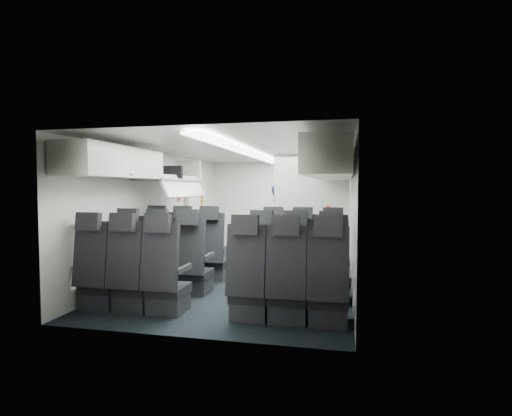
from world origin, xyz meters
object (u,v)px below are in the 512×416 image
at_px(galley_unit, 316,212).
at_px(carry_on_bag, 171,173).
at_px(seat_row_mid, 228,268).
at_px(boarding_door, 195,213).
at_px(seat_row_rear, 206,283).
at_px(seat_row_front, 244,257).
at_px(flight_attendant, 279,221).

relative_size(galley_unit, carry_on_bag, 4.95).
bearing_deg(seat_row_mid, boarding_door, 118.77).
bearing_deg(seat_row_rear, seat_row_mid, 90.00).
bearing_deg(carry_on_bag, galley_unit, 36.17).
height_order(seat_row_front, galley_unit, galley_unit).
relative_size(seat_row_front, carry_on_bag, 8.67).
bearing_deg(seat_row_front, boarding_door, 128.16).
height_order(seat_row_mid, galley_unit, galley_unit).
relative_size(galley_unit, boarding_door, 1.02).
height_order(galley_unit, carry_on_bag, same).
bearing_deg(seat_row_mid, galley_unit, 77.12).
bearing_deg(carry_on_bag, boarding_door, 82.33).
bearing_deg(boarding_door, flight_attendant, 5.60).
distance_m(seat_row_rear, carry_on_bag, 2.81).
xyz_separation_m(galley_unit, boarding_door, (-2.59, -1.17, 0.00)).
height_order(flight_attendant, carry_on_bag, carry_on_bag).
height_order(seat_row_mid, boarding_door, boarding_door).
relative_size(seat_row_mid, carry_on_bag, 8.67).
height_order(seat_row_mid, seat_row_rear, same).
bearing_deg(flight_attendant, boarding_door, 77.37).
xyz_separation_m(seat_row_mid, galley_unit, (0.95, 4.15, 0.55)).
height_order(galley_unit, boarding_door, galley_unit).
bearing_deg(seat_row_front, flight_attendant, 84.36).
bearing_deg(boarding_door, seat_row_front, -51.84).
xyz_separation_m(seat_row_front, seat_row_rear, (0.00, -1.80, 0.00)).
height_order(seat_row_front, boarding_door, boarding_door).
distance_m(seat_row_mid, boarding_door, 3.45).
bearing_deg(seat_row_rear, boarding_door, 112.87).
relative_size(seat_row_mid, seat_row_rear, 1.00).
bearing_deg(boarding_door, seat_row_rear, -67.13).
bearing_deg(carry_on_bag, seat_row_rear, -72.80).
bearing_deg(seat_row_rear, seat_row_front, 90.00).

